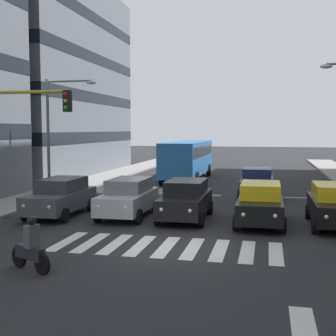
# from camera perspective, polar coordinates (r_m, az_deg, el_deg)

# --- Properties ---
(ground_plane) EXTENTS (180.00, 180.00, 0.00)m
(ground_plane) POSITION_cam_1_polar(r_m,az_deg,el_deg) (15.44, -0.23, -9.93)
(ground_plane) COLOR #262628
(building_right_block_0) EXTENTS (10.62, 19.29, 16.48)m
(building_right_block_0) POSITION_cam_1_polar(r_m,az_deg,el_deg) (41.59, -15.95, 10.63)
(building_right_block_0) COLOR slate
(building_right_block_0) RESTS_ON ground_plane
(crosswalk_markings) EXTENTS (7.65, 2.80, 0.01)m
(crosswalk_markings) POSITION_cam_1_polar(r_m,az_deg,el_deg) (15.44, -0.23, -9.91)
(crosswalk_markings) COLOR silver
(crosswalk_markings) RESTS_ON ground_plane
(lane_arrow_0) EXTENTS (0.50, 2.20, 0.01)m
(lane_arrow_0) POSITION_cam_1_polar(r_m,az_deg,el_deg) (9.91, 16.78, -18.79)
(lane_arrow_0) COLOR silver
(lane_arrow_0) RESTS_ON ground_plane
(car_0) EXTENTS (2.02, 4.44, 1.72)m
(car_0) POSITION_cam_1_polar(r_m,az_deg,el_deg) (19.61, 20.27, -4.40)
(car_0) COLOR black
(car_0) RESTS_ON ground_plane
(car_1) EXTENTS (2.02, 4.44, 1.72)m
(car_1) POSITION_cam_1_polar(r_m,az_deg,el_deg) (19.22, 11.57, -4.38)
(car_1) COLOR black
(car_1) RESTS_ON ground_plane
(car_2) EXTENTS (2.02, 4.44, 1.72)m
(car_2) POSITION_cam_1_polar(r_m,az_deg,el_deg) (19.88, 2.25, -3.97)
(car_2) COLOR black
(car_2) RESTS_ON ground_plane
(car_3) EXTENTS (2.02, 4.44, 1.72)m
(car_3) POSITION_cam_1_polar(r_m,az_deg,el_deg) (20.58, -5.02, -3.69)
(car_3) COLOR #B2B7BC
(car_3) RESTS_ON ground_plane
(car_4) EXTENTS (2.02, 4.44, 1.72)m
(car_4) POSITION_cam_1_polar(r_m,az_deg,el_deg) (21.28, -13.41, -3.52)
(car_4) COLOR #474C51
(car_4) RESTS_ON ground_plane
(car_row2_0) EXTENTS (2.02, 4.44, 1.72)m
(car_row2_0) POSITION_cam_1_polar(r_m,az_deg,el_deg) (26.68, 11.18, -1.79)
(car_row2_0) COLOR navy
(car_row2_0) RESTS_ON ground_plane
(bus_behind_traffic) EXTENTS (2.78, 10.50, 3.00)m
(bus_behind_traffic) POSITION_cam_1_polar(r_m,az_deg,el_deg) (35.44, 2.52, 1.51)
(bus_behind_traffic) COLOR #286BAD
(bus_behind_traffic) RESTS_ON ground_plane
(motorcycle_with_rider) EXTENTS (1.57, 0.84, 1.57)m
(motorcycle_with_rider) POSITION_cam_1_polar(r_m,az_deg,el_deg) (13.33, -16.94, -9.67)
(motorcycle_with_rider) COLOR black
(motorcycle_with_rider) RESTS_ON ground_plane
(street_lamp_right) EXTENTS (2.95, 0.28, 6.58)m
(street_lamp_right) POSITION_cam_1_polar(r_m,az_deg,el_deg) (25.90, -13.91, 5.35)
(street_lamp_right) COLOR #4C6B56
(street_lamp_right) RESTS_ON sidewalk_right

